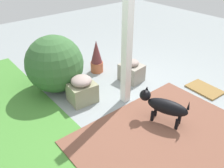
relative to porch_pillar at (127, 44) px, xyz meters
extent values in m
plane|color=gray|center=(-0.24, -0.04, -1.01)|extent=(12.00, 12.00, 0.00)
cube|color=brown|center=(-1.03, 0.19, -1.00)|extent=(1.80, 2.40, 0.02)
cube|color=white|center=(0.00, 0.00, 0.00)|extent=(0.12, 0.12, 2.02)
cube|color=gray|center=(0.43, -0.55, -0.85)|extent=(0.46, 0.39, 0.33)
ellipsoid|color=gray|center=(0.43, -0.55, -0.64)|extent=(0.26, 0.26, 0.12)
cube|color=gray|center=(0.44, 0.57, -0.84)|extent=(0.41, 0.47, 0.33)
ellipsoid|color=gray|center=(0.44, 0.57, -0.62)|extent=(0.34, 0.34, 0.15)
sphere|color=#356031|center=(1.05, 0.70, -0.51)|extent=(1.00, 1.00, 1.00)
cylinder|color=#B95B3A|center=(1.13, -0.25, -0.90)|extent=(0.26, 0.26, 0.21)
cone|color=brown|center=(1.13, -0.25, -0.57)|extent=(0.23, 0.23, 0.46)
ellipsoid|color=black|center=(-0.81, -0.07, -0.72)|extent=(0.62, 0.39, 0.22)
sphere|color=black|center=(-0.48, 0.06, -0.64)|extent=(0.17, 0.17, 0.17)
cone|color=black|center=(-0.50, 0.10, -0.54)|extent=(0.05, 0.05, 0.07)
cone|color=black|center=(-0.47, 0.01, -0.54)|extent=(0.05, 0.05, 0.07)
cylinder|color=black|center=(-0.66, 0.06, -0.92)|extent=(0.05, 0.05, 0.18)
cylinder|color=black|center=(-0.61, -0.07, -0.92)|extent=(0.05, 0.05, 0.18)
cylinder|color=black|center=(-1.00, -0.07, -0.92)|extent=(0.05, 0.05, 0.18)
cylinder|color=black|center=(-0.96, -0.20, -0.92)|extent=(0.05, 0.05, 0.18)
cone|color=black|center=(-1.07, -0.17, -0.59)|extent=(0.04, 0.04, 0.14)
cube|color=olive|center=(-0.69, -1.32, -0.99)|extent=(0.61, 0.43, 0.03)
camera|label=1|loc=(-2.35, 2.24, 1.28)|focal=37.29mm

